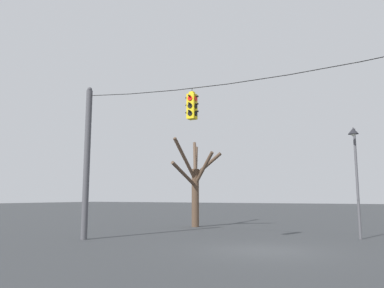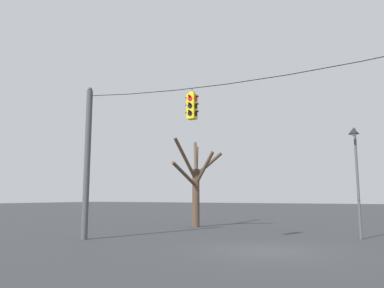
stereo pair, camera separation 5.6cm
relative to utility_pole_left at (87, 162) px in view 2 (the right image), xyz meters
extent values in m
plane|color=#383A3D|center=(8.48, 0.42, -3.62)|extent=(200.00, 200.00, 0.00)
cylinder|color=#4C4C51|center=(0.00, 0.00, -0.07)|extent=(0.29, 0.29, 7.09)
sphere|color=#4C4C51|center=(0.00, 0.00, 3.53)|extent=(0.23, 0.23, 0.23)
cylinder|color=black|center=(1.21, 0.00, 3.11)|extent=(2.42, 0.03, 0.26)
cylinder|color=black|center=(3.63, 0.00, 2.91)|extent=(2.42, 0.03, 0.19)
cylinder|color=black|center=(6.05, 0.00, 2.79)|extent=(2.42, 0.03, 0.11)
cylinder|color=black|center=(8.48, 0.00, 2.76)|extent=(2.42, 0.03, 0.03)
cylinder|color=black|center=(10.90, 0.00, 2.79)|extent=(2.42, 0.03, 0.11)
cube|color=yellow|center=(5.67, 0.00, 2.02)|extent=(0.34, 0.34, 1.05)
cube|color=yellow|center=(5.67, 0.00, 2.60)|extent=(0.19, 0.19, 0.10)
cylinder|color=black|center=(5.67, 0.00, 2.72)|extent=(0.02, 0.02, 0.15)
cylinder|color=red|center=(5.67, -0.18, 2.34)|extent=(0.20, 0.03, 0.20)
cylinder|color=black|center=(5.67, -0.23, 2.43)|extent=(0.07, 0.12, 0.07)
cylinder|color=black|center=(5.67, -0.18, 2.02)|extent=(0.20, 0.03, 0.20)
cylinder|color=black|center=(5.67, -0.23, 2.11)|extent=(0.07, 0.12, 0.07)
cylinder|color=black|center=(5.67, -0.18, 1.71)|extent=(0.20, 0.03, 0.20)
cylinder|color=black|center=(5.67, -0.23, 1.80)|extent=(0.07, 0.12, 0.07)
cylinder|color=red|center=(5.67, 0.18, 2.34)|extent=(0.20, 0.03, 0.20)
cylinder|color=black|center=(5.67, 0.23, 2.43)|extent=(0.07, 0.12, 0.07)
cylinder|color=black|center=(5.67, 0.18, 2.02)|extent=(0.20, 0.03, 0.20)
cylinder|color=black|center=(5.67, 0.23, 2.11)|extent=(0.07, 0.12, 0.07)
cylinder|color=black|center=(5.67, 0.18, 1.71)|extent=(0.20, 0.03, 0.20)
cylinder|color=black|center=(5.67, 0.23, 1.80)|extent=(0.07, 0.12, 0.07)
cylinder|color=red|center=(5.48, 0.00, 2.34)|extent=(0.03, 0.20, 0.20)
cylinder|color=black|center=(5.44, 0.00, 2.43)|extent=(0.12, 0.07, 0.07)
cylinder|color=black|center=(5.48, 0.00, 2.02)|extent=(0.03, 0.20, 0.20)
cylinder|color=black|center=(5.44, 0.00, 2.11)|extent=(0.12, 0.07, 0.07)
cylinder|color=black|center=(5.48, 0.00, 1.71)|extent=(0.03, 0.20, 0.20)
cylinder|color=black|center=(5.44, 0.00, 1.80)|extent=(0.12, 0.07, 0.07)
cylinder|color=red|center=(5.85, 0.00, 2.34)|extent=(0.03, 0.20, 0.20)
cylinder|color=black|center=(5.90, 0.00, 2.43)|extent=(0.12, 0.07, 0.07)
cylinder|color=black|center=(5.85, 0.00, 2.02)|extent=(0.03, 0.20, 0.20)
cylinder|color=black|center=(5.90, 0.00, 2.11)|extent=(0.12, 0.07, 0.07)
cylinder|color=black|center=(5.85, 0.00, 1.71)|extent=(0.03, 0.20, 0.20)
cylinder|color=black|center=(5.90, 0.00, 1.80)|extent=(0.12, 0.07, 0.07)
cylinder|color=#515156|center=(11.30, 6.12, -1.01)|extent=(0.12, 0.12, 5.22)
cylinder|color=#515156|center=(11.30, 5.86, 1.55)|extent=(0.07, 0.53, 0.07)
cone|color=#232328|center=(11.30, 5.59, 1.41)|extent=(0.48, 0.48, 0.29)
sphere|color=silver|center=(11.30, 5.59, 1.26)|extent=(0.22, 0.22, 0.22)
cylinder|color=brown|center=(1.19, 8.89, -1.72)|extent=(0.48, 0.48, 3.80)
cylinder|color=brown|center=(0.58, 10.00, 0.89)|extent=(1.49, 2.47, 2.96)
cylinder|color=brown|center=(1.06, 7.73, 0.72)|extent=(0.49, 2.49, 2.66)
cylinder|color=brown|center=(1.99, 8.52, 0.16)|extent=(1.84, 1.00, 2.13)
cylinder|color=brown|center=(1.02, 7.68, -0.24)|extent=(0.57, 2.55, 1.57)
cylinder|color=brown|center=(0.71, 9.91, 0.56)|extent=(1.23, 2.29, 2.87)
cylinder|color=brown|center=(2.11, 8.92, 0.45)|extent=(1.97, 0.28, 1.56)
camera|label=1|loc=(12.73, -13.28, -1.66)|focal=35.00mm
camera|label=2|loc=(12.78, -13.26, -1.66)|focal=35.00mm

